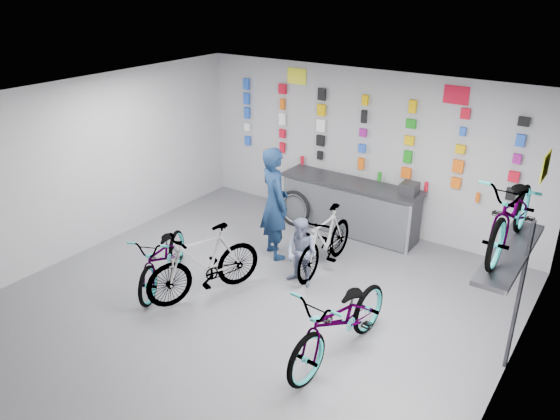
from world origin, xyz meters
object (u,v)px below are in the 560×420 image
Objects in this scene: counter at (349,208)px; clerk at (274,203)px; bike_left at (163,257)px; customer at (302,253)px; bike_service at (325,240)px; bike_center at (204,263)px; bike_right at (341,320)px.

clerk reaches higher than counter.
clerk is at bearing 39.21° from bike_left.
customer is at bearing -179.83° from clerk.
bike_service is 1.07m from clerk.
bike_service is at bearing 87.92° from customer.
clerk is (0.12, 1.66, 0.42)m from bike_center.
bike_center is 2.04m from bike_service.
bike_right is at bearing -39.11° from customer.
clerk reaches higher than bike_service.
bike_center is 1.50m from customer.
bike_center is at bearing -177.91° from bike_right.
bike_right is 1.18× the size of bike_service.
customer is at bearing 143.44° from bike_right.
bike_center is 1.72m from clerk.
clerk is (-0.61, -1.58, 0.49)m from counter.
clerk is (-2.28, 1.79, 0.43)m from bike_right.
bike_left is 1.04× the size of bike_service.
bike_right is 1.84× the size of customer.
counter is at bearing 99.63° from bike_center.
bike_right is at bearing -63.68° from counter.
bike_service is (1.09, 1.72, -0.03)m from bike_center.
bike_left is 0.77m from bike_center.
bike_center is 0.89× the size of bike_right.
bike_left is 2.05m from clerk.
bike_service is at bearing 20.29° from bike_left.
bike_service is 1.56× the size of customer.
counter is 1.77m from clerk.
bike_service is at bearing 79.98° from bike_center.
bike_center is at bearing 118.25° from clerk.
bike_left is at bearing -137.05° from bike_service.
bike_service is 0.64m from customer.
bike_center reaches higher than bike_left.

